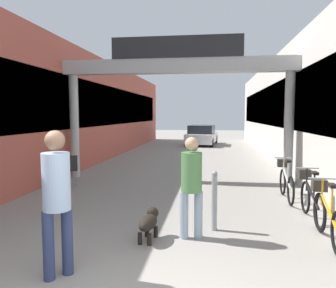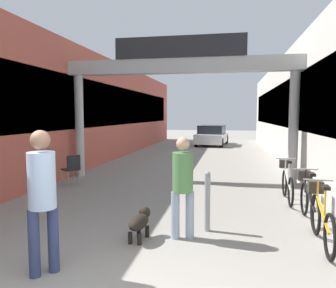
% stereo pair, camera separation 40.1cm
% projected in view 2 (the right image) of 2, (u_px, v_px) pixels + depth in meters
% --- Properties ---
extents(storefront_left, '(3.00, 26.00, 4.43)m').
position_uv_depth(storefront_left, '(79.00, 110.00, 14.58)').
color(storefront_left, '#B25142').
rests_on(storefront_left, ground_plane).
extents(storefront_right, '(3.00, 26.00, 4.43)m').
position_uv_depth(storefront_right, '(324.00, 110.00, 12.70)').
color(storefront_right, beige).
rests_on(storefront_right, ground_plane).
extents(arcade_sign_gateway, '(7.40, 0.47, 4.37)m').
position_uv_depth(arcade_sign_gateway, '(180.00, 78.00, 10.00)').
color(arcade_sign_gateway, '#B2B2B2').
rests_on(arcade_sign_gateway, ground_plane).
extents(pedestrian_with_dog, '(0.42, 0.42, 1.68)m').
position_uv_depth(pedestrian_with_dog, '(183.00, 181.00, 5.33)').
color(pedestrian_with_dog, '#8C9EB2').
rests_on(pedestrian_with_dog, ground_plane).
extents(pedestrian_companion, '(0.48, 0.48, 1.85)m').
position_uv_depth(pedestrian_companion, '(42.00, 192.00, 4.10)').
color(pedestrian_companion, navy).
rests_on(pedestrian_companion, ground_plane).
extents(dog_on_leash, '(0.32, 0.67, 0.48)m').
position_uv_depth(dog_on_leash, '(140.00, 221.00, 5.35)').
color(dog_on_leash, black).
rests_on(dog_on_leash, ground_plane).
extents(bicycle_orange_second, '(0.46, 1.69, 0.98)m').
position_uv_depth(bicycle_orange_second, '(321.00, 216.00, 5.16)').
color(bicycle_orange_second, black).
rests_on(bicycle_orange_second, ground_plane).
extents(bicycle_black_third, '(0.46, 1.69, 0.98)m').
position_uv_depth(bicycle_black_third, '(308.00, 199.00, 6.23)').
color(bicycle_black_third, black).
rests_on(bicycle_black_third, ground_plane).
extents(bicycle_silver_farthest, '(0.46, 1.69, 0.98)m').
position_uv_depth(bicycle_silver_farthest, '(287.00, 182.00, 7.79)').
color(bicycle_silver_farthest, black).
rests_on(bicycle_silver_farthest, ground_plane).
extents(bollard_post_metal, '(0.10, 0.10, 1.06)m').
position_uv_depth(bollard_post_metal, '(207.00, 201.00, 5.71)').
color(bollard_post_metal, gray).
rests_on(bollard_post_metal, ground_plane).
extents(cafe_chair_black_nearer, '(0.56, 0.56, 0.89)m').
position_uv_depth(cafe_chair_black_nearer, '(72.00, 167.00, 9.32)').
color(cafe_chair_black_nearer, gray).
rests_on(cafe_chair_black_nearer, ground_plane).
extents(parked_car_white, '(2.12, 4.15, 1.33)m').
position_uv_depth(parked_car_white, '(212.00, 135.00, 21.82)').
color(parked_car_white, silver).
rests_on(parked_car_white, ground_plane).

